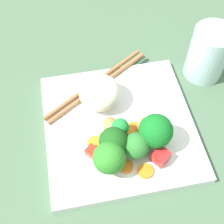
% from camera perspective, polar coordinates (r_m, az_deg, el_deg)
% --- Properties ---
extents(ground_plane, '(1.10, 1.10, 0.02)m').
position_cam_1_polar(ground_plane, '(0.58, 1.34, -3.53)').
color(ground_plane, '#4A694D').
extents(square_plate, '(0.28, 0.28, 0.02)m').
position_cam_1_polar(square_plate, '(0.56, 1.38, -2.64)').
color(square_plate, white).
rests_on(square_plate, ground_plane).
extents(rice_mound, '(0.10, 0.10, 0.06)m').
position_cam_1_polar(rice_mound, '(0.56, -2.32, 3.69)').
color(rice_mound, silver).
rests_on(rice_mound, square_plate).
extents(broccoli_floret_0, '(0.03, 0.03, 0.05)m').
position_cam_1_polar(broccoli_floret_0, '(0.52, 1.58, -3.04)').
color(broccoli_floret_0, '#579E41').
rests_on(broccoli_floret_0, square_plate).
extents(broccoli_floret_1, '(0.06, 0.06, 0.07)m').
position_cam_1_polar(broccoli_floret_1, '(0.50, 8.23, -3.60)').
color(broccoli_floret_1, '#59A149').
rests_on(broccoli_floret_1, square_plate).
extents(broccoli_floret_2, '(0.04, 0.04, 0.06)m').
position_cam_1_polar(broccoli_floret_2, '(0.50, 4.54, -6.41)').
color(broccoli_floret_2, '#519841').
rests_on(broccoli_floret_2, square_plate).
extents(broccoli_floret_3, '(0.05, 0.05, 0.06)m').
position_cam_1_polar(broccoli_floret_3, '(0.49, 0.22, -5.62)').
color(broccoli_floret_3, '#7AAE55').
rests_on(broccoli_floret_3, square_plate).
extents(broccoli_floret_4, '(0.05, 0.05, 0.07)m').
position_cam_1_polar(broccoli_floret_4, '(0.48, -0.53, -8.70)').
color(broccoli_floret_4, '#549846').
rests_on(broccoli_floret_4, square_plate).
extents(carrot_slice_0, '(0.03, 0.03, 0.00)m').
position_cam_1_polar(carrot_slice_0, '(0.53, -3.26, -5.81)').
color(carrot_slice_0, orange).
rests_on(carrot_slice_0, square_plate).
extents(carrot_slice_1, '(0.03, 0.03, 0.01)m').
position_cam_1_polar(carrot_slice_1, '(0.51, 6.32, -11.03)').
color(carrot_slice_1, orange).
rests_on(carrot_slice_1, square_plate).
extents(carrot_slice_2, '(0.04, 0.04, 0.01)m').
position_cam_1_polar(carrot_slice_2, '(0.54, -1.26, -5.09)').
color(carrot_slice_2, orange).
rests_on(carrot_slice_2, square_plate).
extents(carrot_slice_3, '(0.04, 0.04, 0.01)m').
position_cam_1_polar(carrot_slice_3, '(0.55, 4.21, -3.37)').
color(carrot_slice_3, orange).
rests_on(carrot_slice_3, square_plate).
extents(carrot_slice_4, '(0.03, 0.03, 0.01)m').
position_cam_1_polar(carrot_slice_4, '(0.51, 2.70, -10.22)').
color(carrot_slice_4, orange).
rests_on(carrot_slice_4, square_plate).
extents(pepper_chunk_0, '(0.04, 0.04, 0.02)m').
position_cam_1_polar(pepper_chunk_0, '(0.52, 9.12, -8.27)').
color(pepper_chunk_0, red).
rests_on(pepper_chunk_0, square_plate).
extents(pepper_chunk_1, '(0.03, 0.03, 0.02)m').
position_cam_1_polar(pepper_chunk_1, '(0.52, -3.71, -7.53)').
color(pepper_chunk_1, red).
rests_on(pepper_chunk_1, square_plate).
extents(chicken_piece_0, '(0.03, 0.04, 0.03)m').
position_cam_1_polar(chicken_piece_0, '(0.54, -0.24, -2.61)').
color(chicken_piece_0, '#BB854A').
rests_on(chicken_piece_0, square_plate).
extents(chicken_piece_1, '(0.05, 0.05, 0.03)m').
position_cam_1_polar(chicken_piece_1, '(0.54, 6.65, -2.86)').
color(chicken_piece_1, tan).
rests_on(chicken_piece_1, square_plate).
extents(chopstick_pair, '(0.23, 0.14, 0.01)m').
position_cam_1_polar(chopstick_pair, '(0.60, -2.91, 5.22)').
color(chopstick_pair, '#9B6B41').
rests_on(chopstick_pair, square_plate).
extents(drinking_glass, '(0.08, 0.08, 0.11)m').
position_cam_1_polar(drinking_glass, '(0.64, 17.73, 10.47)').
color(drinking_glass, silver).
rests_on(drinking_glass, ground_plane).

